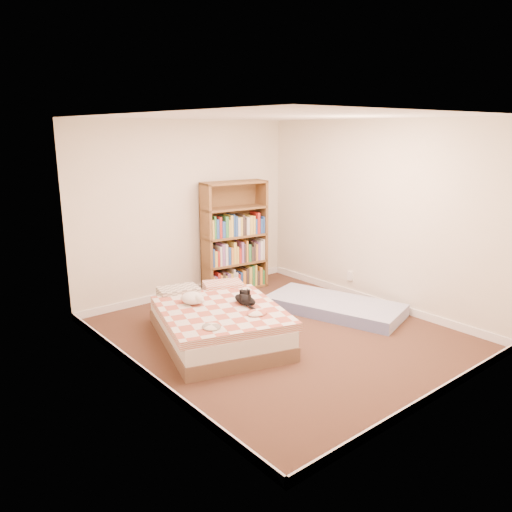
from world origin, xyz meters
TOP-DOWN VIEW (x-y plane):
  - room at (0.00, 0.00)m, footprint 3.51×4.01m
  - bed at (-0.66, 0.37)m, footprint 1.70×2.04m
  - bookshelf at (0.64, 1.75)m, footprint 1.02×0.46m
  - floor_mattress at (1.06, 0.09)m, footprint 1.28×1.92m
  - black_cat at (-0.40, 0.18)m, footprint 0.32×0.56m
  - white_dog at (-0.84, 0.55)m, footprint 0.36×0.37m

SIDE VIEW (x-z plane):
  - floor_mattress at x=1.06m, z-range 0.00..0.16m
  - bed at x=-0.66m, z-range -0.02..0.45m
  - black_cat at x=-0.40m, z-range 0.42..0.54m
  - white_dog at x=-0.84m, z-range 0.42..0.56m
  - bookshelf at x=0.64m, z-range -0.23..1.41m
  - room at x=0.00m, z-range -0.06..2.45m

